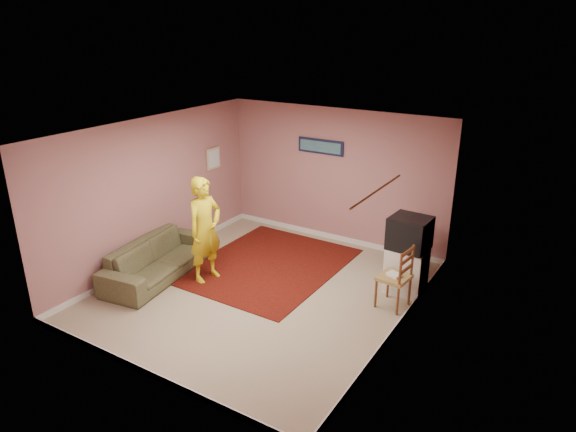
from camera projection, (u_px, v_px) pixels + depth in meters
The scene contains 26 objects.
ground at pixel (262, 291), 8.27m from camera, with size 5.00×5.00×0.00m, color gray.
wall_back at pixel (335, 176), 9.80m from camera, with size 4.50×0.02×2.60m, color #9D676A.
wall_front at pixel (136, 282), 5.81m from camera, with size 4.50×0.02×2.60m, color #9D676A.
wall_left at pixel (154, 192), 8.91m from camera, with size 0.02×5.00×2.60m, color #9D676A.
wall_right at pixel (402, 247), 6.70m from camera, with size 0.02×5.00×2.60m, color #9D676A.
ceiling at pixel (259, 131), 7.35m from camera, with size 4.50×5.00×0.02m, color white.
baseboard_back at pixel (332, 237), 10.23m from camera, with size 4.50×0.02×0.10m, color silver.
baseboard_front at pixel (147, 372), 6.27m from camera, with size 4.50×0.02×0.10m, color silver.
baseboard_left at pixel (161, 257), 9.35m from camera, with size 0.02×5.00×0.10m, color silver.
baseboard_right at pixel (395, 329), 7.15m from camera, with size 0.02×5.00×0.10m, color silver.
window at pixel (376, 263), 5.94m from camera, with size 0.01×1.10×1.50m, color black.
curtain_sheer at pixel (369, 283), 5.90m from camera, with size 0.01×0.75×2.10m, color white.
curtain_floral at pixel (390, 260), 6.46m from camera, with size 0.01×0.35×2.10m, color beige.
curtain_rod at pixel (377, 191), 5.65m from camera, with size 0.02×0.02×1.40m, color brown.
picture_back at pixel (321, 146), 9.72m from camera, with size 0.95×0.04×0.28m.
picture_left at pixel (213, 158), 10.08m from camera, with size 0.04×0.38×0.42m.
area_rug at pixel (268, 265), 9.13m from camera, with size 2.35×2.94×0.02m, color black.
tv_cabinet at pixel (406, 269), 8.16m from camera, with size 0.59×0.53×0.75m, color white.
crt_tv at pixel (409, 233), 7.94m from camera, with size 0.63×0.57×0.51m.
chair_a at pixel (408, 242), 8.60m from camera, with size 0.49×0.47×0.54m.
dvd_player at pixel (408, 246), 8.63m from camera, with size 0.31×0.22×0.05m, color #B5B6BA.
blue_throw at pixel (413, 227), 8.68m from camera, with size 0.38×0.05×0.40m, color #8FC0EB.
chair_b at pixel (395, 270), 7.63m from camera, with size 0.48×0.50×0.54m.
game_console at pixel (394, 275), 7.65m from camera, with size 0.20×0.15×0.04m, color white.
sofa at pixel (158, 259), 8.66m from camera, with size 2.15×0.84×0.63m, color brown.
person at pixel (205, 230), 8.36m from camera, with size 0.65×0.43×1.78m, color gold.
Camera 1 is at (4.18, -6.00, 4.06)m, focal length 32.00 mm.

